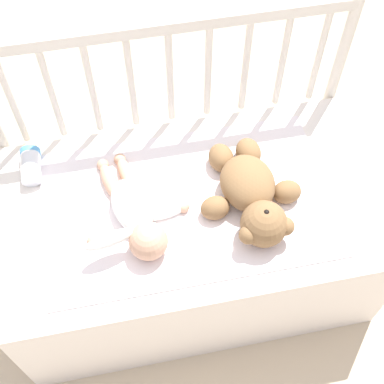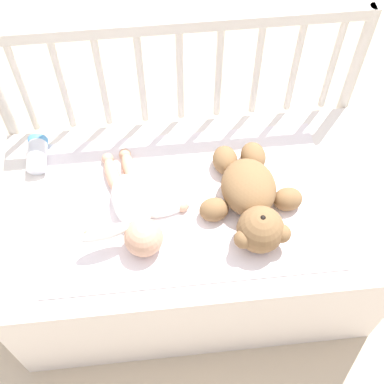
# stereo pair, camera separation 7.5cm
# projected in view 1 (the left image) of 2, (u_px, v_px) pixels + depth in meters

# --- Properties ---
(ground_plane) EXTENTS (12.00, 12.00, 0.00)m
(ground_plane) POSITION_uv_depth(u_px,v_px,m) (192.00, 267.00, 1.95)
(ground_plane) COLOR #C6B293
(crib_mattress) EXTENTS (1.13, 0.64, 0.44)m
(crib_mattress) POSITION_uv_depth(u_px,v_px,m) (192.00, 238.00, 1.76)
(crib_mattress) COLOR white
(crib_mattress) RESTS_ON ground_plane
(crib_rail) EXTENTS (1.13, 0.04, 0.83)m
(crib_rail) POSITION_uv_depth(u_px,v_px,m) (170.00, 87.00, 1.64)
(crib_rail) COLOR beige
(crib_rail) RESTS_ON ground_plane
(blanket) EXTENTS (0.84, 0.52, 0.01)m
(blanket) POSITION_uv_depth(u_px,v_px,m) (187.00, 204.00, 1.57)
(blanket) COLOR white
(blanket) RESTS_ON crib_mattress
(teddy_bear) EXTENTS (0.31, 0.38, 0.13)m
(teddy_bear) POSITION_uv_depth(u_px,v_px,m) (252.00, 194.00, 1.53)
(teddy_bear) COLOR olive
(teddy_bear) RESTS_ON crib_mattress
(baby) EXTENTS (0.32, 0.39, 0.11)m
(baby) POSITION_uv_depth(u_px,v_px,m) (136.00, 214.00, 1.51)
(baby) COLOR white
(baby) RESTS_ON crib_mattress
(baby_bottle) EXTENTS (0.06, 0.15, 0.06)m
(baby_bottle) POSITION_uv_depth(u_px,v_px,m) (31.00, 162.00, 1.62)
(baby_bottle) COLOR white
(baby_bottle) RESTS_ON crib_mattress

